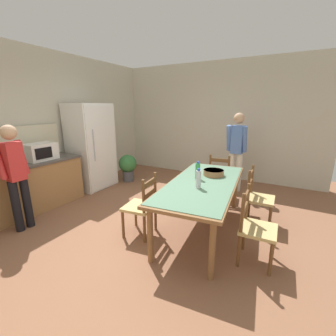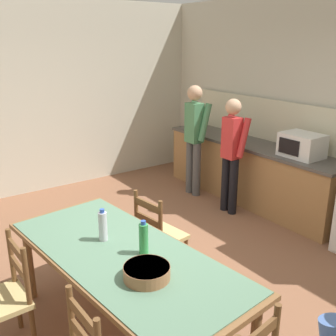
{
  "view_description": "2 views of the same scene",
  "coord_description": "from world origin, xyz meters",
  "px_view_note": "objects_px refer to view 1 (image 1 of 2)",
  "views": [
    {
      "loc": [
        -2.51,
        -1.74,
        1.81
      ],
      "look_at": [
        0.38,
        -0.14,
        0.91
      ],
      "focal_mm": 24.0,
      "sensor_mm": 36.0,
      "label": 1
    },
    {
      "loc": [
        2.78,
        -1.93,
        2.29
      ],
      "look_at": [
        -0.15,
        0.14,
        1.12
      ],
      "focal_mm": 42.0,
      "sensor_mm": 36.0,
      "label": 2
    }
  ],
  "objects_px": {
    "refrigerator": "(91,147)",
    "bottle_off_centre": "(198,171)",
    "microwave": "(40,152)",
    "chair_side_near_left": "(255,228)",
    "person_at_counter": "(16,173)",
    "chair_side_far_left": "(142,206)",
    "chair_head_end": "(219,176)",
    "dining_table": "(203,187)",
    "potted_plant": "(128,166)",
    "serving_bowl": "(214,172)",
    "chair_side_near_right": "(258,198)",
    "bottle_near_centre": "(198,179)",
    "person_by_table": "(237,148)"
  },
  "relations": [
    {
      "from": "refrigerator",
      "to": "bottle_off_centre",
      "type": "bearing_deg",
      "value": -100.17
    },
    {
      "from": "microwave",
      "to": "chair_side_near_left",
      "type": "xyz_separation_m",
      "value": [
        0.18,
        -3.7,
        -0.59
      ]
    },
    {
      "from": "person_at_counter",
      "to": "microwave",
      "type": "bearing_deg",
      "value": -53.89
    },
    {
      "from": "chair_side_far_left",
      "to": "chair_head_end",
      "type": "bearing_deg",
      "value": 156.49
    },
    {
      "from": "chair_head_end",
      "to": "dining_table",
      "type": "bearing_deg",
      "value": 87.88
    },
    {
      "from": "potted_plant",
      "to": "dining_table",
      "type": "bearing_deg",
      "value": -117.98
    },
    {
      "from": "microwave",
      "to": "serving_bowl",
      "type": "xyz_separation_m",
      "value": [
        0.97,
        -2.93,
        -0.22
      ]
    },
    {
      "from": "serving_bowl",
      "to": "chair_side_far_left",
      "type": "bearing_deg",
      "value": 142.35
    },
    {
      "from": "chair_head_end",
      "to": "chair_side_near_right",
      "type": "distance_m",
      "value": 1.16
    },
    {
      "from": "chair_side_far_left",
      "to": "chair_head_end",
      "type": "xyz_separation_m",
      "value": [
        1.93,
        -0.56,
        0.0
      ]
    },
    {
      "from": "bottle_off_centre",
      "to": "refrigerator",
      "type": "bearing_deg",
      "value": 79.83
    },
    {
      "from": "serving_bowl",
      "to": "potted_plant",
      "type": "relative_size",
      "value": 0.48
    },
    {
      "from": "chair_side_far_left",
      "to": "bottle_near_centre",
      "type": "bearing_deg",
      "value": 104.56
    },
    {
      "from": "serving_bowl",
      "to": "chair_side_far_left",
      "type": "distance_m",
      "value": 1.25
    },
    {
      "from": "dining_table",
      "to": "bottle_off_centre",
      "type": "height_order",
      "value": "bottle_off_centre"
    },
    {
      "from": "microwave",
      "to": "dining_table",
      "type": "height_order",
      "value": "microwave"
    },
    {
      "from": "refrigerator",
      "to": "potted_plant",
      "type": "xyz_separation_m",
      "value": [
        0.71,
        -0.43,
        -0.56
      ]
    },
    {
      "from": "bottle_near_centre",
      "to": "chair_side_far_left",
      "type": "bearing_deg",
      "value": 111.91
    },
    {
      "from": "refrigerator",
      "to": "chair_side_far_left",
      "type": "bearing_deg",
      "value": -117.87
    },
    {
      "from": "microwave",
      "to": "person_by_table",
      "type": "distance_m",
      "value": 3.87
    },
    {
      "from": "microwave",
      "to": "chair_side_near_left",
      "type": "bearing_deg",
      "value": -87.16
    },
    {
      "from": "chair_head_end",
      "to": "potted_plant",
      "type": "height_order",
      "value": "chair_head_end"
    },
    {
      "from": "microwave",
      "to": "bottle_near_centre",
      "type": "bearing_deg",
      "value": -83.8
    },
    {
      "from": "bottle_near_centre",
      "to": "serving_bowl",
      "type": "height_order",
      "value": "bottle_near_centre"
    },
    {
      "from": "dining_table",
      "to": "microwave",
      "type": "bearing_deg",
      "value": 101.45
    },
    {
      "from": "refrigerator",
      "to": "bottle_off_centre",
      "type": "height_order",
      "value": "refrigerator"
    },
    {
      "from": "bottle_near_centre",
      "to": "potted_plant",
      "type": "relative_size",
      "value": 0.4
    },
    {
      "from": "microwave",
      "to": "chair_side_near_left",
      "type": "relative_size",
      "value": 0.55
    },
    {
      "from": "dining_table",
      "to": "chair_side_near_left",
      "type": "bearing_deg",
      "value": -116.68
    },
    {
      "from": "chair_side_near_left",
      "to": "person_at_counter",
      "type": "distance_m",
      "value": 3.34
    },
    {
      "from": "potted_plant",
      "to": "microwave",
      "type": "bearing_deg",
      "value": 166.68
    },
    {
      "from": "chair_side_far_left",
      "to": "person_at_counter",
      "type": "height_order",
      "value": "person_at_counter"
    },
    {
      "from": "refrigerator",
      "to": "chair_side_far_left",
      "type": "relative_size",
      "value": 2.07
    },
    {
      "from": "person_by_table",
      "to": "chair_side_near_left",
      "type": "bearing_deg",
      "value": 20.15
    },
    {
      "from": "dining_table",
      "to": "chair_side_near_right",
      "type": "height_order",
      "value": "chair_side_near_right"
    },
    {
      "from": "chair_side_near_left",
      "to": "chair_side_near_right",
      "type": "bearing_deg",
      "value": 4.1
    },
    {
      "from": "refrigerator",
      "to": "bottle_off_centre",
      "type": "distance_m",
      "value": 2.8
    },
    {
      "from": "microwave",
      "to": "person_by_table",
      "type": "height_order",
      "value": "person_by_table"
    },
    {
      "from": "refrigerator",
      "to": "microwave",
      "type": "distance_m",
      "value": 1.18
    },
    {
      "from": "person_by_table",
      "to": "refrigerator",
      "type": "bearing_deg",
      "value": -63.49
    },
    {
      "from": "person_by_table",
      "to": "chair_head_end",
      "type": "bearing_deg",
      "value": -15.86
    },
    {
      "from": "bottle_near_centre",
      "to": "potted_plant",
      "type": "bearing_deg",
      "value": 57.63
    },
    {
      "from": "refrigerator",
      "to": "chair_side_near_right",
      "type": "height_order",
      "value": "refrigerator"
    },
    {
      "from": "dining_table",
      "to": "bottle_near_centre",
      "type": "relative_size",
      "value": 8.34
    },
    {
      "from": "bottle_off_centre",
      "to": "dining_table",
      "type": "bearing_deg",
      "value": -127.06
    },
    {
      "from": "chair_side_near_left",
      "to": "chair_side_far_left",
      "type": "bearing_deg",
      "value": 94.17
    },
    {
      "from": "chair_side_near_right",
      "to": "potted_plant",
      "type": "bearing_deg",
      "value": 75.44
    },
    {
      "from": "chair_head_end",
      "to": "chair_side_near_right",
      "type": "relative_size",
      "value": 1.0
    },
    {
      "from": "chair_side_far_left",
      "to": "person_by_table",
      "type": "xyz_separation_m",
      "value": [
        2.49,
        -0.74,
        0.51
      ]
    },
    {
      "from": "serving_bowl",
      "to": "bottle_off_centre",
      "type": "bearing_deg",
      "value": 151.57
    }
  ]
}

